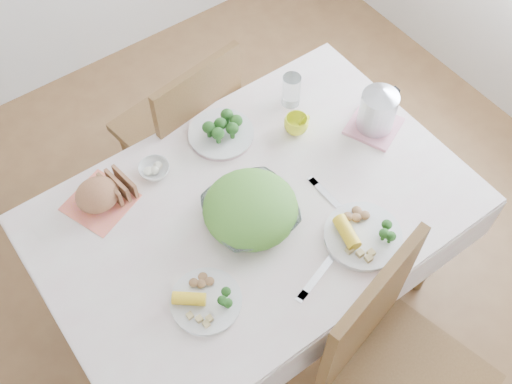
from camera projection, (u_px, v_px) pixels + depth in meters
floor at (255, 296)px, 2.75m from camera, size 3.60×3.60×0.00m
dining_table at (255, 258)px, 2.44m from camera, size 1.40×0.90×0.75m
tablecloth at (255, 209)px, 2.12m from camera, size 1.50×1.00×0.01m
chair_far at (176, 129)px, 2.70m from camera, size 0.50×0.50×0.98m
salad_bowl at (251, 213)px, 2.06m from camera, size 0.34×0.34×0.08m
dinner_plate_left at (206, 301)px, 1.91m from camera, size 0.32×0.32×0.02m
dinner_plate_right at (363, 236)px, 2.04m from camera, size 0.37×0.37×0.02m
broccoli_plate at (221, 134)px, 2.29m from camera, size 0.28×0.28×0.02m
napkin at (100, 202)px, 2.13m from camera, size 0.27×0.27×0.00m
bread_loaf at (97, 194)px, 2.08m from camera, size 0.16×0.15×0.09m
fruit_bowl at (154, 170)px, 2.19m from camera, size 0.12×0.12×0.04m
yellow_mug at (296, 125)px, 2.28m from camera, size 0.10×0.10×0.07m
glass_tumbler at (291, 91)px, 2.34m from camera, size 0.09×0.09×0.14m
pink_tray at (374, 126)px, 2.32m from camera, size 0.24×0.24×0.01m
electric_kettle at (379, 106)px, 2.22m from camera, size 0.18×0.18×0.20m
fork_right at (329, 198)px, 2.14m from camera, size 0.03×0.21×0.00m
knife at (318, 275)px, 1.97m from camera, size 0.21×0.08×0.00m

